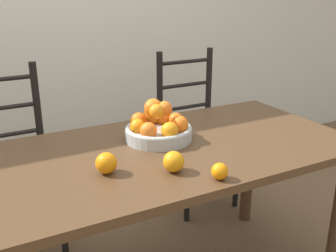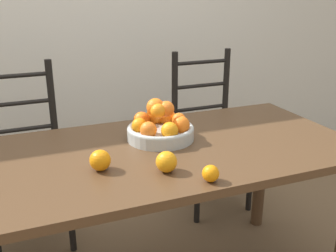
{
  "view_description": "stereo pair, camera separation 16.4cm",
  "coord_description": "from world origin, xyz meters",
  "px_view_note": "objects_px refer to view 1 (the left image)",
  "views": [
    {
      "loc": [
        -0.64,
        -1.36,
        1.38
      ],
      "look_at": [
        0.08,
        0.01,
        0.84
      ],
      "focal_mm": 42.0,
      "sensor_mm": 36.0,
      "label": 1
    },
    {
      "loc": [
        -0.5,
        -1.43,
        1.38
      ],
      "look_at": [
        0.08,
        0.01,
        0.84
      ],
      "focal_mm": 42.0,
      "sensor_mm": 36.0,
      "label": 2
    }
  ],
  "objects_px": {
    "orange_loose_1": "(174,162)",
    "fruit_bowl": "(158,127)",
    "chair_right": "(195,134)",
    "orange_loose_2": "(220,171)",
    "chair_left": "(12,169)",
    "orange_loose_0": "(106,163)"
  },
  "relations": [
    {
      "from": "fruit_bowl",
      "to": "orange_loose_2",
      "type": "height_order",
      "value": "fruit_bowl"
    },
    {
      "from": "chair_left",
      "to": "chair_right",
      "type": "xyz_separation_m",
      "value": [
        1.15,
        0.0,
        0.0
      ]
    },
    {
      "from": "orange_loose_1",
      "to": "chair_left",
      "type": "xyz_separation_m",
      "value": [
        -0.48,
        0.92,
        -0.31
      ]
    },
    {
      "from": "chair_right",
      "to": "fruit_bowl",
      "type": "bearing_deg",
      "value": -133.83
    },
    {
      "from": "orange_loose_0",
      "to": "chair_left",
      "type": "relative_size",
      "value": 0.08
    },
    {
      "from": "fruit_bowl",
      "to": "orange_loose_1",
      "type": "distance_m",
      "value": 0.34
    },
    {
      "from": "chair_right",
      "to": "orange_loose_2",
      "type": "bearing_deg",
      "value": -118.25
    },
    {
      "from": "orange_loose_0",
      "to": "orange_loose_2",
      "type": "height_order",
      "value": "orange_loose_0"
    },
    {
      "from": "fruit_bowl",
      "to": "chair_right",
      "type": "bearing_deg",
      "value": 46.56
    },
    {
      "from": "fruit_bowl",
      "to": "orange_loose_0",
      "type": "bearing_deg",
      "value": -145.67
    },
    {
      "from": "fruit_bowl",
      "to": "chair_left",
      "type": "bearing_deg",
      "value": 133.58
    },
    {
      "from": "orange_loose_0",
      "to": "orange_loose_1",
      "type": "xyz_separation_m",
      "value": [
        0.22,
        -0.1,
        -0.0
      ]
    },
    {
      "from": "fruit_bowl",
      "to": "chair_right",
      "type": "xyz_separation_m",
      "value": [
        0.57,
        0.6,
        -0.33
      ]
    },
    {
      "from": "orange_loose_1",
      "to": "fruit_bowl",
      "type": "bearing_deg",
      "value": 72.91
    },
    {
      "from": "orange_loose_0",
      "to": "chair_right",
      "type": "xyz_separation_m",
      "value": [
        0.89,
        0.82,
        -0.31
      ]
    },
    {
      "from": "orange_loose_1",
      "to": "orange_loose_2",
      "type": "xyz_separation_m",
      "value": [
        0.11,
        -0.13,
        -0.01
      ]
    },
    {
      "from": "fruit_bowl",
      "to": "chair_left",
      "type": "xyz_separation_m",
      "value": [
        -0.57,
        0.6,
        -0.33
      ]
    },
    {
      "from": "orange_loose_1",
      "to": "orange_loose_2",
      "type": "bearing_deg",
      "value": -48.75
    },
    {
      "from": "orange_loose_2",
      "to": "chair_left",
      "type": "height_order",
      "value": "chair_left"
    },
    {
      "from": "orange_loose_2",
      "to": "chair_right",
      "type": "distance_m",
      "value": 1.23
    },
    {
      "from": "orange_loose_1",
      "to": "orange_loose_2",
      "type": "distance_m",
      "value": 0.17
    },
    {
      "from": "orange_loose_2",
      "to": "chair_left",
      "type": "bearing_deg",
      "value": 119.2
    }
  ]
}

